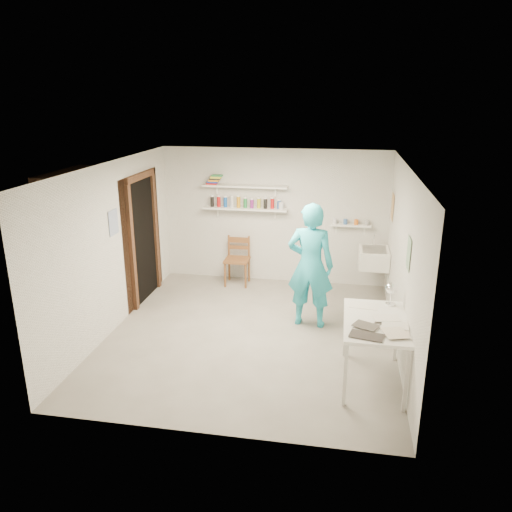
% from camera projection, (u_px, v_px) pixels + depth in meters
% --- Properties ---
extents(floor, '(4.00, 4.50, 0.02)m').
position_uv_depth(floor, '(251.00, 335.00, 7.16)').
color(floor, slate).
rests_on(floor, ground).
extents(ceiling, '(4.00, 4.50, 0.02)m').
position_uv_depth(ceiling, '(251.00, 165.00, 6.41)').
color(ceiling, silver).
rests_on(ceiling, wall_back).
extents(wall_back, '(4.00, 0.02, 2.40)m').
position_uv_depth(wall_back, '(274.00, 216.00, 8.90)').
color(wall_back, silver).
rests_on(wall_back, ground).
extents(wall_front, '(4.00, 0.02, 2.40)m').
position_uv_depth(wall_front, '(207.00, 327.00, 4.67)').
color(wall_front, silver).
rests_on(wall_front, ground).
extents(wall_left, '(0.02, 4.50, 2.40)m').
position_uv_depth(wall_left, '(113.00, 247.00, 7.12)').
color(wall_left, silver).
rests_on(wall_left, ground).
extents(wall_right, '(0.02, 4.50, 2.40)m').
position_uv_depth(wall_right, '(403.00, 263.00, 6.45)').
color(wall_right, silver).
rests_on(wall_right, ground).
extents(doorway_recess, '(0.02, 0.90, 2.00)m').
position_uv_depth(doorway_recess, '(143.00, 240.00, 8.16)').
color(doorway_recess, black).
rests_on(doorway_recess, wall_left).
extents(corridor_box, '(1.40, 1.50, 2.10)m').
position_uv_depth(corridor_box, '(103.00, 235.00, 8.26)').
color(corridor_box, brown).
rests_on(corridor_box, ground).
extents(door_lintel, '(0.06, 1.05, 0.10)m').
position_uv_depth(door_lintel, '(140.00, 176.00, 7.83)').
color(door_lintel, brown).
rests_on(door_lintel, wall_left).
extents(door_jamb_near, '(0.06, 0.10, 2.00)m').
position_uv_depth(door_jamb_near, '(132.00, 249.00, 7.69)').
color(door_jamb_near, brown).
rests_on(door_jamb_near, ground).
extents(door_jamb_far, '(0.06, 0.10, 2.00)m').
position_uv_depth(door_jamb_far, '(156.00, 232.00, 8.62)').
color(door_jamb_far, brown).
rests_on(door_jamb_far, ground).
extents(shelf_lower, '(1.50, 0.22, 0.03)m').
position_uv_depth(shelf_lower, '(245.00, 209.00, 8.81)').
color(shelf_lower, white).
rests_on(shelf_lower, wall_back).
extents(shelf_upper, '(1.50, 0.22, 0.03)m').
position_uv_depth(shelf_upper, '(245.00, 186.00, 8.69)').
color(shelf_upper, white).
rests_on(shelf_upper, wall_back).
extents(ledge_shelf, '(0.70, 0.14, 0.03)m').
position_uv_depth(ledge_shelf, '(351.00, 225.00, 8.62)').
color(ledge_shelf, white).
rests_on(ledge_shelf, wall_back).
extents(poster_left, '(0.01, 0.28, 0.36)m').
position_uv_depth(poster_left, '(113.00, 222.00, 7.05)').
color(poster_left, '#334C7F').
rests_on(poster_left, wall_left).
extents(poster_right_a, '(0.01, 0.34, 0.42)m').
position_uv_depth(poster_right_a, '(392.00, 207.00, 8.03)').
color(poster_right_a, '#995933').
rests_on(poster_right_a, wall_right).
extents(poster_right_b, '(0.01, 0.30, 0.38)m').
position_uv_depth(poster_right_b, '(409.00, 253.00, 5.85)').
color(poster_right_b, '#3F724C').
rests_on(poster_right_b, wall_right).
extents(belfast_sink, '(0.48, 0.60, 0.30)m').
position_uv_depth(belfast_sink, '(374.00, 258.00, 8.24)').
color(belfast_sink, white).
rests_on(belfast_sink, wall_right).
extents(man, '(0.71, 0.50, 1.85)m').
position_uv_depth(man, '(310.00, 266.00, 7.19)').
color(man, '#2AB9D2').
rests_on(man, ground).
extents(wall_clock, '(0.33, 0.07, 0.33)m').
position_uv_depth(wall_clock, '(311.00, 241.00, 7.30)').
color(wall_clock, beige).
rests_on(wall_clock, man).
extents(wooden_chair, '(0.44, 0.42, 0.92)m').
position_uv_depth(wooden_chair, '(237.00, 260.00, 8.90)').
color(wooden_chair, brown).
rests_on(wooden_chair, ground).
extents(work_table, '(0.72, 1.20, 0.80)m').
position_uv_depth(work_table, '(373.00, 351.00, 5.86)').
color(work_table, white).
rests_on(work_table, ground).
extents(desk_lamp, '(0.15, 0.15, 0.15)m').
position_uv_depth(desk_lamp, '(392.00, 288.00, 6.09)').
color(desk_lamp, white).
rests_on(desk_lamp, work_table).
extents(spray_cans, '(1.34, 0.06, 0.17)m').
position_uv_depth(spray_cans, '(245.00, 203.00, 8.78)').
color(spray_cans, black).
rests_on(spray_cans, shelf_lower).
extents(book_stack, '(0.28, 0.14, 0.17)m').
position_uv_depth(book_stack, '(214.00, 180.00, 8.75)').
color(book_stack, red).
rests_on(book_stack, shelf_upper).
extents(ledge_pots, '(0.48, 0.07, 0.09)m').
position_uv_depth(ledge_pots, '(351.00, 222.00, 8.60)').
color(ledge_pots, silver).
rests_on(ledge_pots, ledge_shelf).
extents(papers, '(0.30, 0.22, 0.03)m').
position_uv_depth(papers, '(376.00, 319.00, 5.73)').
color(papers, silver).
rests_on(papers, work_table).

